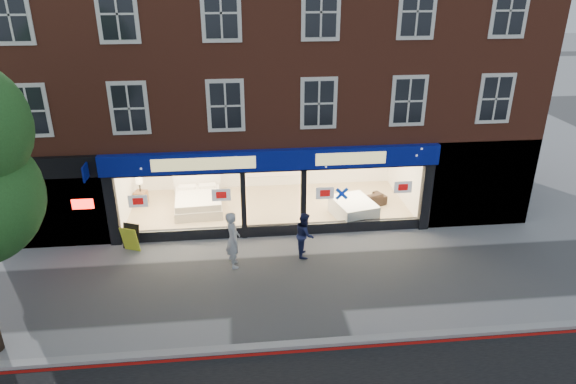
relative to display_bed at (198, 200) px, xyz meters
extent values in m
plane|color=gray|center=(2.80, -5.37, -0.45)|extent=(120.00, 120.00, 0.00)
cube|color=#8C0A07|center=(2.80, -8.47, -0.45)|extent=(60.00, 0.10, 0.01)
cube|color=gray|center=(2.80, -8.27, -0.39)|extent=(60.00, 0.25, 0.12)
cube|color=tan|center=(2.80, -0.12, -0.40)|extent=(11.00, 4.50, 0.10)
cube|color=brown|center=(2.80, 1.63, 6.20)|extent=(19.00, 8.00, 6.70)
cube|color=navy|center=(2.80, -2.49, 2.50)|extent=(11.40, 0.28, 0.70)
cube|color=black|center=(2.80, -2.29, -0.25)|extent=(11.00, 0.18, 0.40)
cube|color=black|center=(-2.70, -2.32, 0.85)|extent=(0.35, 0.30, 2.60)
cube|color=black|center=(8.30, -2.32, 0.85)|extent=(0.35, 0.30, 2.60)
cube|color=white|center=(-0.45, -2.37, 1.00)|extent=(4.20, 0.02, 2.10)
cube|color=white|center=(6.05, -2.37, 1.00)|extent=(4.20, 0.02, 2.10)
cube|color=white|center=(2.80, -2.12, 0.70)|extent=(1.80, 0.02, 2.10)
cube|color=silver|center=(2.80, 2.13, 0.85)|extent=(11.00, 0.20, 2.60)
cube|color=#FFEAC6|center=(2.80, -0.12, 2.15)|extent=(11.00, 4.50, 0.12)
cube|color=black|center=(-4.80, -2.07, 1.20)|extent=(3.80, 0.60, 3.30)
cube|color=#FF140C|center=(-3.60, -2.42, 1.15)|extent=(0.70, 0.04, 0.35)
cube|color=black|center=(10.30, -2.17, 1.20)|extent=(4.00, 0.40, 3.30)
cube|color=silver|center=(0.01, -0.14, -0.17)|extent=(1.92, 2.21, 0.37)
cube|color=silver|center=(0.01, -0.14, 0.15)|extent=(1.84, 2.13, 0.26)
cube|color=silver|center=(-0.07, 0.97, 0.28)|extent=(1.88, 0.25, 1.26)
cube|color=silver|center=(-0.43, 0.59, 0.34)|extent=(0.70, 0.38, 0.13)
cube|color=silver|center=(0.35, 0.64, 0.34)|extent=(0.70, 0.38, 0.13)
cube|color=brown|center=(-2.30, 0.69, -0.08)|extent=(0.56, 0.56, 0.55)
cube|color=white|center=(5.90, -1.37, -0.24)|extent=(1.72, 1.99, 0.23)
cube|color=white|center=(5.90, -1.37, -0.01)|extent=(1.72, 1.99, 0.23)
cube|color=white|center=(5.90, -1.37, 0.21)|extent=(1.72, 1.99, 0.23)
imported|color=black|center=(6.50, -0.48, -0.08)|extent=(2.00, 1.39, 0.54)
cube|color=gold|center=(-2.10, -2.86, 0.01)|extent=(0.71, 0.59, 0.93)
imported|color=#B3B5BB|center=(1.35, -4.21, 0.50)|extent=(0.56, 0.75, 1.90)
imported|color=#191F46|center=(3.70, -3.78, 0.32)|extent=(0.63, 0.79, 1.54)
camera|label=1|loc=(1.58, -18.55, 8.40)|focal=32.00mm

